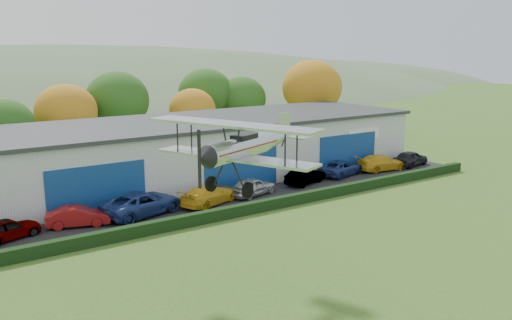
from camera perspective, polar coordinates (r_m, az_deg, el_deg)
ground at (r=25.63m, az=16.72°, el=-15.36°), size 300.00×300.00×0.00m
apron at (r=42.43m, az=-3.09°, el=-3.86°), size 48.00×9.00×0.05m
hedge at (r=38.47m, az=0.64°, el=-4.92°), size 46.00×0.60×0.80m
hangar at (r=48.70m, az=-5.40°, el=1.34°), size 40.60×12.60×5.30m
tree_belt at (r=58.08m, az=-15.19°, el=5.62°), size 75.70×13.22×10.12m
car_0 at (r=36.02m, az=-25.13°, el=-6.71°), size 4.31×2.81×1.36m
car_1 at (r=36.98m, az=-18.50°, el=-5.73°), size 4.31×2.59×1.34m
car_2 at (r=38.24m, az=-12.08°, el=-4.55°), size 6.45×4.20×1.65m
car_3 at (r=40.04m, az=-5.07°, el=-3.74°), size 5.38×3.60×1.45m
car_4 at (r=42.24m, az=-0.39°, el=-2.86°), size 4.52×2.63×1.44m
car_5 at (r=45.99m, az=5.29°, el=-1.71°), size 4.52×2.64×1.41m
car_6 at (r=49.56m, az=9.09°, el=-0.83°), size 5.42×3.47×1.39m
car_7 at (r=52.28m, az=13.24°, el=-0.28°), size 5.35×2.62×1.50m
car_8 at (r=55.02m, az=16.18°, el=0.19°), size 4.77×2.59×1.54m
biplane at (r=25.00m, az=-1.14°, el=1.66°), size 7.72×8.59×3.27m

